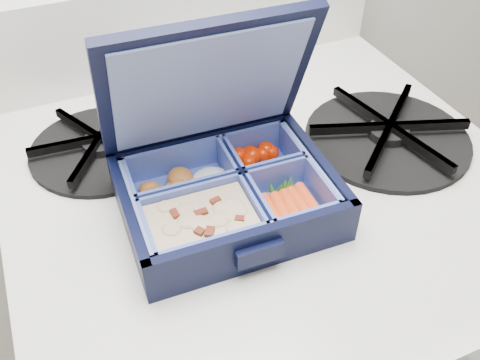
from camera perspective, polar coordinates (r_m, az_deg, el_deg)
name	(u,v)px	position (r m, az deg, el deg)	size (l,w,h in m)	color
stove	(253,359)	(0.93, 1.37, -18.53)	(0.56, 0.56, 0.84)	silver
bento_box	(227,195)	(0.53, -1.38, -1.64)	(0.21, 0.16, 0.05)	black
burner_grate	(389,131)	(0.66, 15.58, 5.10)	(0.20, 0.20, 0.03)	black
burner_grate_rear	(101,144)	(0.64, -14.59, 3.74)	(0.17, 0.17, 0.02)	black
fork	(233,135)	(0.64, -0.71, 4.77)	(0.03, 0.20, 0.01)	silver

